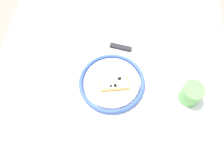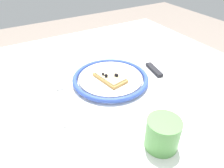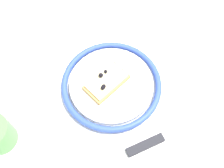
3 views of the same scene
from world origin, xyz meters
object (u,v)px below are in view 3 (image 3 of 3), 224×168
at_px(dining_table, 121,113).
at_px(pizza_slice_near, 106,82).
at_px(plate, 111,85).
at_px(knife, 158,139).
at_px(fork, 68,43).

height_order(dining_table, pizza_slice_near, pizza_slice_near).
bearing_deg(plate, dining_table, 9.93).
relative_size(dining_table, plate, 3.75).
bearing_deg(knife, fork, -174.10).
xyz_separation_m(knife, fork, (-0.35, -0.04, -0.00)).
height_order(dining_table, knife, knife).
bearing_deg(plate, knife, 4.02).
distance_m(dining_table, knife, 0.17).
bearing_deg(knife, pizza_slice_near, -172.95).
relative_size(dining_table, fork, 4.70).
bearing_deg(pizza_slice_near, dining_table, 20.23).
distance_m(dining_table, plate, 0.12).
xyz_separation_m(dining_table, plate, (-0.04, -0.01, 0.12)).
relative_size(pizza_slice_near, fork, 0.58).
distance_m(plate, knife, 0.17).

